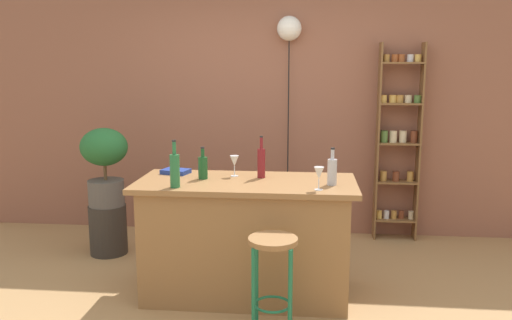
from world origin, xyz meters
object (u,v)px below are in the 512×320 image
object	(u,v)px
potted_plant	(105,161)
bottle_spirits_clear	(175,170)
bottle_olive_oil	(332,171)
bottle_soda_blue	(203,167)
bottle_vinegar	(261,162)
cookbook	(176,171)
pendant_globe_light	(289,31)
wine_glass_left	(319,174)
plant_stool	(108,229)
spice_shelf	(398,140)
wine_glass_center	(234,162)
bar_stool	(273,264)

from	to	relation	value
potted_plant	bottle_spirits_clear	distance (m)	1.40
bottle_olive_oil	bottle_soda_blue	bearing A→B (deg)	173.38
bottle_vinegar	cookbook	distance (m)	0.72
pendant_globe_light	wine_glass_left	bearing A→B (deg)	-80.98
bottle_olive_oil	bottle_spirits_clear	bearing A→B (deg)	-170.37
plant_stool	wine_glass_left	xyz separation A→B (m)	(1.95, -1.01, 0.79)
spice_shelf	wine_glass_center	size ratio (longest dim) A/B	12.15
potted_plant	bottle_vinegar	distance (m)	1.65
plant_stool	bottle_soda_blue	xyz separation A→B (m)	(1.07, -0.73, 0.76)
bar_stool	bottle_soda_blue	size ratio (longest dim) A/B	2.72
spice_shelf	bar_stool	bearing A→B (deg)	-118.08
cookbook	bottle_spirits_clear	bearing A→B (deg)	-61.08
spice_shelf	bottle_olive_oil	size ratio (longest dim) A/B	7.25
cookbook	pendant_globe_light	distance (m)	1.97
wine_glass_left	wine_glass_center	distance (m)	0.76
bottle_vinegar	bottle_soda_blue	world-z (taller)	bottle_vinegar
plant_stool	pendant_globe_light	size ratio (longest dim) A/B	0.21
bar_stool	pendant_globe_light	bearing A→B (deg)	89.69
potted_plant	bottle_olive_oil	world-z (taller)	potted_plant
spice_shelf	potted_plant	distance (m)	2.88
plant_stool	pendant_globe_light	xyz separation A→B (m)	(1.67, 0.77, 1.88)
plant_stool	bottle_spirits_clear	bearing A→B (deg)	-47.81
bottle_olive_oil	wine_glass_center	world-z (taller)	bottle_olive_oil
plant_stool	cookbook	xyz separation A→B (m)	(0.81, -0.55, 0.69)
potted_plant	cookbook	world-z (taller)	potted_plant
bottle_vinegar	bottle_spirits_clear	distance (m)	0.70
bar_stool	spice_shelf	distance (m)	2.44
bottle_soda_blue	bar_stool	bearing A→B (deg)	-48.28
wine_glass_left	bottle_vinegar	bearing A→B (deg)	140.04
bar_stool	cookbook	size ratio (longest dim) A/B	3.21
bottle_vinegar	bottle_soda_blue	size ratio (longest dim) A/B	1.32
bottle_spirits_clear	potted_plant	bearing A→B (deg)	132.19
bar_stool	spice_shelf	size ratio (longest dim) A/B	0.34
bar_stool	bottle_soda_blue	world-z (taller)	bottle_soda_blue
plant_stool	bottle_olive_oil	world-z (taller)	bottle_olive_oil
potted_plant	wine_glass_left	bearing A→B (deg)	-27.29
bottle_spirits_clear	cookbook	distance (m)	0.50
bar_stool	wine_glass_left	distance (m)	0.71
wine_glass_center	cookbook	bearing A→B (deg)	173.65
plant_stool	bottle_soda_blue	distance (m)	1.50
bottle_vinegar	cookbook	world-z (taller)	bottle_vinegar
bar_stool	pendant_globe_light	size ratio (longest dim) A/B	0.30
bottle_olive_oil	bottle_soda_blue	distance (m)	0.98
potted_plant	bottle_soda_blue	xyz separation A→B (m)	(1.07, -0.73, 0.10)
potted_plant	bottle_spirits_clear	size ratio (longest dim) A/B	2.14
wine_glass_center	plant_stool	bearing A→B (deg)	155.03
bottle_soda_blue	wine_glass_center	world-z (taller)	bottle_soda_blue
bottle_spirits_clear	plant_stool	bearing A→B (deg)	132.19
spice_shelf	bottle_spirits_clear	distance (m)	2.55
potted_plant	bottle_soda_blue	world-z (taller)	potted_plant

